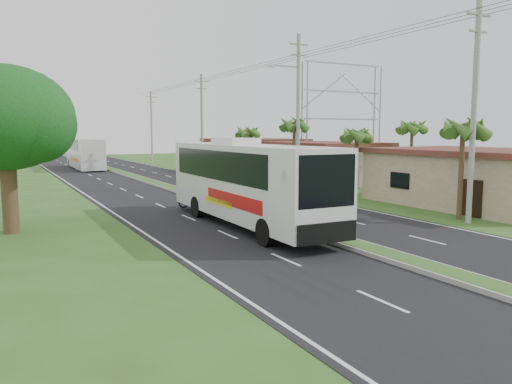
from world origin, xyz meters
name	(u,v)px	position (x,y,z in m)	size (l,w,h in m)	color
ground	(362,249)	(0.00, 0.00, 0.00)	(180.00, 180.00, 0.00)	#31531E
road_asphalt	(186,194)	(0.00, 20.00, 0.01)	(14.00, 160.00, 0.02)	black
median_strip	(186,193)	(0.00, 20.00, 0.10)	(1.20, 160.00, 0.18)	gray
lane_edge_left	(93,200)	(-6.70, 20.00, 0.00)	(0.12, 160.00, 0.01)	silver
lane_edge_right	(265,189)	(6.70, 20.00, 0.00)	(0.12, 160.00, 0.01)	silver
shop_near	(476,177)	(14.00, 6.00, 1.78)	(8.60, 12.60, 3.52)	#9E836B
shop_mid	(325,162)	(14.00, 22.00, 1.86)	(7.60, 10.60, 3.67)	#9E836B
shop_far	(253,155)	(14.00, 36.00, 1.93)	(8.60, 11.60, 3.82)	#9E836B
palm_verge_a	(463,129)	(9.00, 3.00, 4.74)	(2.40, 2.40, 5.45)	#473321
palm_verge_b	(357,135)	(9.40, 12.00, 4.36)	(2.40, 2.40, 5.05)	#473321
palm_verge_c	(294,125)	(8.80, 19.00, 5.12)	(2.40, 2.40, 5.85)	#473321
palm_verge_d	(249,132)	(9.30, 28.00, 4.55)	(2.40, 2.40, 5.25)	#473321
palm_behind_shop	(412,128)	(17.50, 15.00, 4.93)	(2.40, 2.40, 5.65)	#473321
shade_tree	(2,122)	(-12.11, 10.02, 5.03)	(6.30, 6.00, 7.54)	#473321
utility_pole_a	(474,109)	(8.50, 2.00, 5.67)	(1.60, 0.28, 11.00)	gray
utility_pole_b	(298,110)	(8.47, 18.00, 6.26)	(3.20, 0.28, 12.00)	gray
utility_pole_c	(202,122)	(8.50, 38.00, 5.67)	(1.60, 0.28, 11.00)	gray
utility_pole_d	(152,126)	(8.50, 58.00, 5.42)	(1.60, 0.28, 10.50)	gray
billboard_lattice	(342,112)	(22.00, 30.00, 6.82)	(10.18, 1.18, 12.07)	gray
coach_bus_main	(246,178)	(-1.80, 6.48, 2.35)	(2.93, 13.26, 4.28)	silver
coach_bus_far	(85,152)	(-2.35, 50.16, 2.12)	(2.92, 12.84, 3.73)	silver
motorcyclist	(192,195)	(-1.96, 13.49, 0.74)	(2.04, 0.92, 2.11)	black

